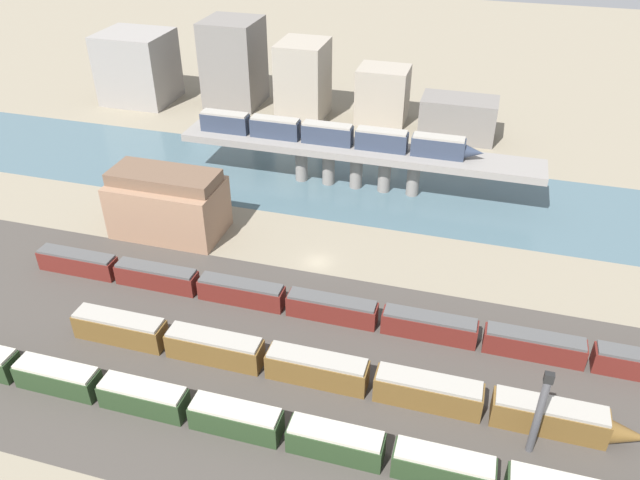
# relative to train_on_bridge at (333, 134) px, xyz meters

# --- Properties ---
(ground_plane) EXTENTS (400.00, 400.00, 0.00)m
(ground_plane) POSITION_rel_train_on_bridge_xyz_m (4.72, -26.59, -10.41)
(ground_plane) COLOR gray
(railbed_yard) EXTENTS (280.00, 42.00, 0.01)m
(railbed_yard) POSITION_rel_train_on_bridge_xyz_m (4.72, -50.59, -10.40)
(railbed_yard) COLOR #423D38
(railbed_yard) RESTS_ON ground
(river_water) EXTENTS (320.00, 27.57, 0.01)m
(river_water) POSITION_rel_train_on_bridge_xyz_m (4.72, -0.00, -10.40)
(river_water) COLOR #47606B
(river_water) RESTS_ON ground
(bridge) EXTENTS (68.75, 8.07, 8.50)m
(bridge) POSITION_rel_train_on_bridge_xyz_m (4.72, -0.00, -3.49)
(bridge) COLOR gray
(bridge) RESTS_ON ground
(train_on_bridge) EXTENTS (54.46, 2.77, 3.89)m
(train_on_bridge) POSITION_rel_train_on_bridge_xyz_m (0.00, 0.00, 0.00)
(train_on_bridge) COLOR #2D384C
(train_on_bridge) RESTS_ON bridge
(train_yard_near) EXTENTS (96.80, 3.08, 3.54)m
(train_yard_near) POSITION_rel_train_on_bridge_xyz_m (12.42, -61.44, -8.67)
(train_yard_near) COLOR #23381E
(train_yard_near) RESTS_ON ground
(train_yard_mid) EXTENTS (72.50, 3.17, 3.94)m
(train_yard_mid) POSITION_rel_train_on_bridge_xyz_m (13.42, -51.46, -8.48)
(train_yard_mid) COLOR brown
(train_yard_mid) RESTS_ON ground
(train_yard_far) EXTENTS (99.44, 2.74, 3.50)m
(train_yard_far) POSITION_rel_train_on_bridge_xyz_m (12.03, -39.35, -8.69)
(train_yard_far) COLOR #5B1E19
(train_yard_far) RESTS_ON ground
(warehouse_building) EXTENTS (18.40, 10.62, 11.39)m
(warehouse_building) POSITION_rel_train_on_bridge_xyz_m (-22.23, -24.49, -4.99)
(warehouse_building) COLOR #937056
(warehouse_building) RESTS_ON ground
(signal_tower) EXTENTS (1.00, 0.85, 11.80)m
(signal_tower) POSITION_rel_train_on_bridge_xyz_m (37.57, -55.12, -4.52)
(signal_tower) COLOR #4C4C51
(signal_tower) RESTS_ON ground
(city_block_far_left) EXTENTS (16.60, 14.82, 17.18)m
(city_block_far_left) POSITION_rel_train_on_bridge_xyz_m (-59.06, 31.06, -1.82)
(city_block_far_left) COLOR gray
(city_block_far_left) RESTS_ON ground
(city_block_left) EXTENTS (13.05, 13.27, 20.76)m
(city_block_left) POSITION_rel_train_on_bridge_xyz_m (-34.89, 35.75, -0.02)
(city_block_left) COLOR slate
(city_block_left) RESTS_ON ground
(city_block_center) EXTENTS (10.78, 12.32, 18.08)m
(city_block_center) POSITION_rel_train_on_bridge_xyz_m (-15.69, 31.61, -1.37)
(city_block_center) COLOR gray
(city_block_center) RESTS_ON ground
(city_block_right) EXTENTS (11.58, 9.28, 12.90)m
(city_block_right) POSITION_rel_train_on_bridge_xyz_m (2.99, 34.30, -3.96)
(city_block_right) COLOR gray
(city_block_right) RESTS_ON ground
(city_block_far_right) EXTENTS (16.55, 8.95, 9.23)m
(city_block_far_right) POSITION_rel_train_on_bridge_xyz_m (21.16, 29.20, -5.79)
(city_block_far_right) COLOR slate
(city_block_far_right) RESTS_ON ground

